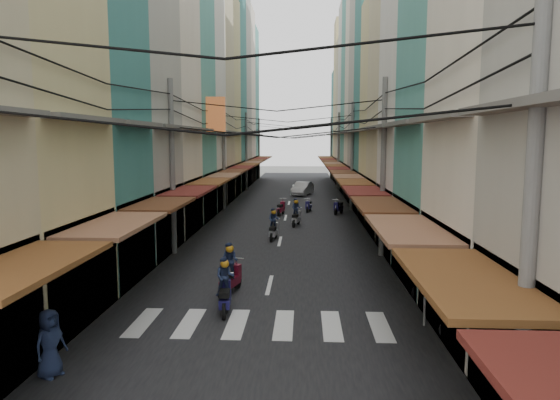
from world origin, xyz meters
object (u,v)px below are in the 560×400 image
(bicycle, at_px, (483,297))
(traffic_sign, at_px, (426,254))
(market_umbrella, at_px, (490,249))
(white_car, at_px, (302,195))

(bicycle, height_order, traffic_sign, traffic_sign)
(market_umbrella, height_order, traffic_sign, traffic_sign)
(bicycle, distance_m, traffic_sign, 4.50)
(white_car, height_order, traffic_sign, traffic_sign)
(white_car, distance_m, traffic_sign, 34.30)
(white_car, bearing_deg, traffic_sign, -69.20)
(white_car, distance_m, market_umbrella, 33.03)
(market_umbrella, xyz_separation_m, traffic_sign, (-2.42, -1.63, 0.19))
(market_umbrella, bearing_deg, white_car, 100.63)
(market_umbrella, relative_size, traffic_sign, 0.76)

